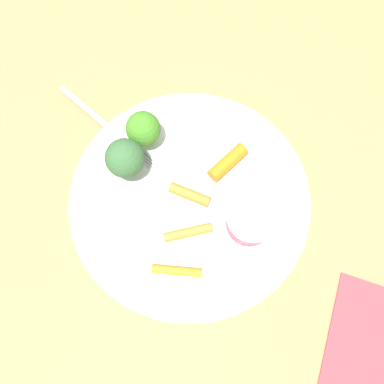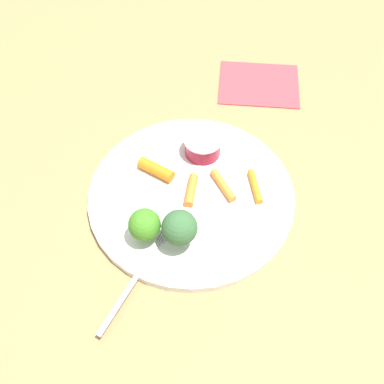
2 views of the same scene
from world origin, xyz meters
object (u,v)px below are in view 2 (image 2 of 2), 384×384
Objects in this scene: plate at (191,195)px; carrot_stick_3 at (156,169)px; napkin at (259,84)px; carrot_stick_1 at (255,186)px; carrot_stick_2 at (223,186)px; broccoli_floret_0 at (145,225)px; carrot_stick_0 at (193,192)px; sauce_cup at (203,145)px; fork at (138,274)px; broccoli_floret_1 at (179,228)px.

plate is 0.06m from carrot_stick_3.
plate reaches higher than napkin.
carrot_stick_1 is 0.40× the size of napkin.
carrot_stick_3 reaches higher than carrot_stick_2.
carrot_stick_3 is at bearing 73.99° from broccoli_floret_0.
broccoli_floret_0 reaches higher than carrot_stick_0.
sauce_cup reaches higher than carrot_stick_3.
carrot_stick_0 is at bearing 49.09° from fork.
napkin is at bearing 61.15° from carrot_stick_2.
carrot_stick_1 is (0.16, 0.05, -0.03)m from broccoli_floret_0.
fork is (-0.06, -0.04, -0.04)m from broccoli_floret_1.
carrot_stick_1 is at bearing 28.21° from broccoli_floret_1.
fork is (-0.09, -0.11, 0.01)m from plate.
carrot_stick_1 is at bearing -12.21° from carrot_stick_2.
carrot_stick_0 is 0.37× the size of napkin.
broccoli_floret_0 is 0.13m from carrot_stick_2.
broccoli_floret_0 is 0.87× the size of broccoli_floret_1.
carrot_stick_0 is (0.00, -0.00, 0.01)m from plate.
napkin is at bearing 53.19° from carrot_stick_0.
carrot_stick_1 is (0.09, -0.01, 0.01)m from plate.
sauce_cup is 0.20m from napkin.
sauce_cup is 0.94× the size of broccoli_floret_1.
carrot_stick_1 is at bearing -6.80° from plate.
carrot_stick_2 is 0.25m from napkin.
fork is at bearing -129.28° from plate.
broccoli_floret_0 is at bearing -140.99° from plate.
sauce_cup is 0.17m from broccoli_floret_0.
carrot_stick_0 is (0.07, 0.05, -0.02)m from broccoli_floret_0.
carrot_stick_2 is (0.01, -0.07, -0.01)m from sauce_cup.
sauce_cup is 0.22m from fork.
broccoli_floret_0 is 0.94× the size of carrot_stick_1.
carrot_stick_2 is (0.05, -0.00, 0.01)m from plate.
carrot_stick_0 is 0.91× the size of carrot_stick_1.
broccoli_floret_1 reaches higher than napkin.
carrot_stick_1 is at bearing 16.41° from broccoli_floret_0.
carrot_stick_1 is at bearing -4.00° from carrot_stick_0.
carrot_stick_1 is (0.06, -0.08, -0.01)m from sauce_cup.
carrot_stick_2 reaches higher than fork.
broccoli_floret_0 is at bearing 70.94° from fork.
napkin is (0.16, 0.22, -0.02)m from carrot_stick_0.
sauce_cup is 0.08m from carrot_stick_0.
fork is (-0.12, -0.18, -0.01)m from sauce_cup.
sauce_cup is at bearing -132.90° from napkin.
plate is at bearing 39.01° from broccoli_floret_0.
broccoli_floret_1 is at bearing -151.79° from carrot_stick_1.
carrot_stick_1 is at bearing -54.45° from sauce_cup.
carrot_stick_3 is at bearing 152.58° from carrot_stick_2.
carrot_stick_3 is (-0.01, 0.12, -0.03)m from broccoli_floret_1.
napkin is (0.12, 0.21, -0.02)m from carrot_stick_2.
broccoli_floret_0 is at bearing -131.06° from napkin.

